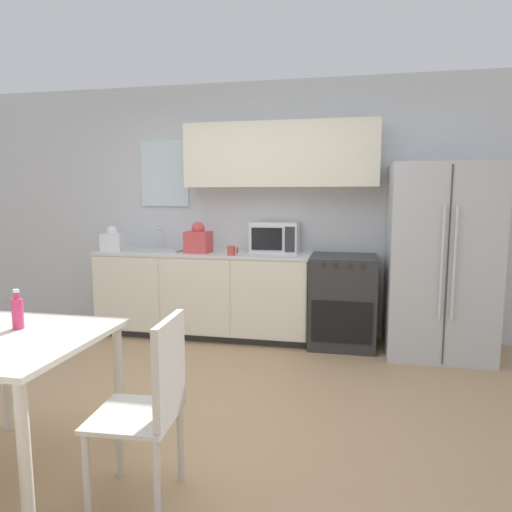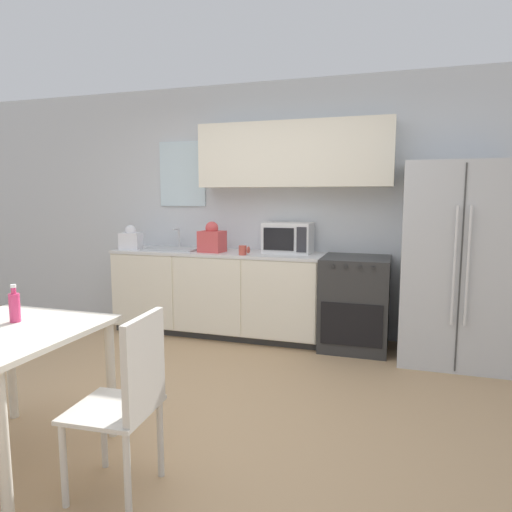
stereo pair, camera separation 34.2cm
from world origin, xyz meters
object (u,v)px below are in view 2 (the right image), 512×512
Objects in this scene: oven_range at (355,303)px; dining_chair_side at (130,393)px; microwave at (288,238)px; drink_bottle at (15,307)px; dining_table at (4,350)px; coffee_mug at (243,250)px; refrigerator at (455,263)px.

dining_chair_side is (-0.85, -2.63, 0.08)m from oven_range.
drink_bottle is at bearing -111.79° from microwave.
microwave is 2.80m from dining_chair_side.
dining_table is 4.20× the size of drink_bottle.
microwave is 0.53× the size of dining_chair_side.
dining_chair_side is (0.83, -0.05, -0.11)m from dining_table.
dining_table is at bearing -69.72° from drink_bottle.
drink_bottle is (-0.05, 0.14, 0.21)m from dining_table.
dining_table is at bearing -103.67° from coffee_mug.
refrigerator is at bearing 44.43° from dining_table.
microwave is 4.48× the size of coffee_mug.
dining_table is at bearing -123.06° from oven_range.
oven_range is 0.99m from refrigerator.
microwave is 2.21× the size of drink_bottle.
drink_bottle is (-1.73, -2.43, 0.41)m from oven_range.
coffee_mug is 0.12× the size of dining_table.
dining_chair_side is at bearing -12.50° from drink_bottle.
dining_chair_side is 0.96m from drink_bottle.
refrigerator is at bearing 42.18° from drink_bottle.
microwave is (-0.71, 0.12, 0.61)m from oven_range.
drink_bottle is at bearing 110.28° from dining_table.
refrigerator is 1.98m from coffee_mug.
dining_chair_side is at bearing -84.15° from coffee_mug.
dining_chair_side is at bearing -92.85° from microwave.
coffee_mug reaches higher than dining_chair_side.
refrigerator is 1.61m from microwave.
oven_range is 0.95m from microwave.
oven_range is 0.51× the size of refrigerator.
coffee_mug is 2.47m from dining_table.
drink_bottle is at bearing 74.18° from dining_chair_side.
coffee_mug is (-0.39, -0.31, -0.11)m from microwave.
dining_chair_side is 4.19× the size of drink_bottle.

